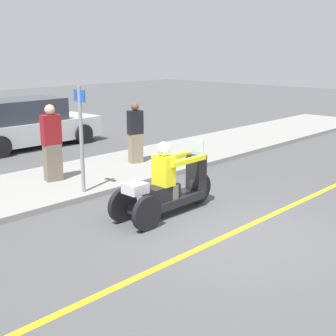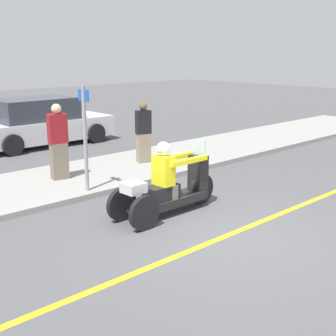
{
  "view_description": "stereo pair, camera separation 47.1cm",
  "coord_description": "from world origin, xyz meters",
  "px_view_note": "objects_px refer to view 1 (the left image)",
  "views": [
    {
      "loc": [
        -6.03,
        -4.31,
        3.01
      ],
      "look_at": [
        0.01,
        1.46,
        0.9
      ],
      "focal_mm": 50.0,
      "sensor_mm": 36.0,
      "label": 1
    },
    {
      "loc": [
        -5.69,
        -4.64,
        3.01
      ],
      "look_at": [
        0.01,
        1.46,
        0.9
      ],
      "focal_mm": 50.0,
      "sensor_mm": 36.0,
      "label": 2
    }
  ],
  "objects_px": {
    "motorcycle_trike": "(168,188)",
    "parked_car_lot_right": "(27,124)",
    "spectator_near_curb": "(135,134)",
    "spectator_with_child": "(52,144)",
    "street_sign": "(81,135)"
  },
  "relations": [
    {
      "from": "motorcycle_trike",
      "to": "parked_car_lot_right",
      "type": "xyz_separation_m",
      "value": [
        1.49,
        7.6,
        0.22
      ]
    },
    {
      "from": "spectator_near_curb",
      "to": "spectator_with_child",
      "type": "xyz_separation_m",
      "value": [
        -2.47,
        0.07,
        0.07
      ]
    },
    {
      "from": "motorcycle_trike",
      "to": "street_sign",
      "type": "height_order",
      "value": "street_sign"
    },
    {
      "from": "motorcycle_trike",
      "to": "spectator_with_child",
      "type": "xyz_separation_m",
      "value": [
        -0.41,
        3.21,
        0.45
      ]
    },
    {
      "from": "spectator_near_curb",
      "to": "spectator_with_child",
      "type": "distance_m",
      "value": 2.47
    },
    {
      "from": "motorcycle_trike",
      "to": "spectator_near_curb",
      "type": "height_order",
      "value": "spectator_near_curb"
    },
    {
      "from": "spectator_with_child",
      "to": "street_sign",
      "type": "distance_m",
      "value": 1.27
    },
    {
      "from": "spectator_with_child",
      "to": "parked_car_lot_right",
      "type": "xyz_separation_m",
      "value": [
        1.9,
        4.39,
        -0.23
      ]
    },
    {
      "from": "spectator_with_child",
      "to": "street_sign",
      "type": "xyz_separation_m",
      "value": [
        -0.06,
        -1.21,
        0.37
      ]
    },
    {
      "from": "spectator_with_child",
      "to": "parked_car_lot_right",
      "type": "bearing_deg",
      "value": 66.64
    },
    {
      "from": "spectator_near_curb",
      "to": "motorcycle_trike",
      "type": "bearing_deg",
      "value": -123.3
    },
    {
      "from": "spectator_near_curb",
      "to": "street_sign",
      "type": "height_order",
      "value": "street_sign"
    },
    {
      "from": "street_sign",
      "to": "spectator_with_child",
      "type": "bearing_deg",
      "value": 87.14
    },
    {
      "from": "spectator_near_curb",
      "to": "spectator_with_child",
      "type": "bearing_deg",
      "value": 178.37
    },
    {
      "from": "parked_car_lot_right",
      "to": "street_sign",
      "type": "xyz_separation_m",
      "value": [
        -1.96,
        -5.61,
        0.6
      ]
    }
  ]
}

